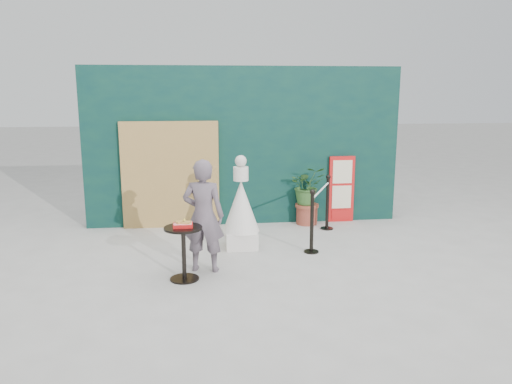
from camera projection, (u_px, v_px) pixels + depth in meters
ground at (266, 281)px, 6.82m from camera, size 60.00×60.00×0.00m
back_wall at (244, 146)px, 9.57m from camera, size 6.00×0.30×3.00m
bamboo_fence at (171, 175)px, 9.31m from camera, size 1.80×0.08×2.00m
woman at (203, 216)px, 7.07m from camera, size 0.67×0.52×1.63m
menu_board at (341, 189)px, 9.78m from camera, size 0.50×0.07×1.30m
statue at (241, 210)px, 8.16m from camera, size 0.60×0.60×1.54m
cafe_table at (184, 245)px, 6.78m from camera, size 0.52×0.52×0.75m
food_basket at (183, 224)px, 6.72m from camera, size 0.26×0.19×0.11m
planter at (307, 191)px, 9.59m from camera, size 0.67×0.58×1.14m
stanchion_barrier at (320, 212)px, 8.60m from camera, size 0.84×1.54×1.03m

